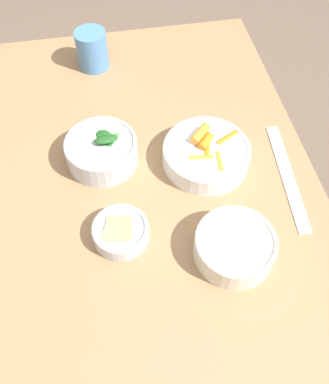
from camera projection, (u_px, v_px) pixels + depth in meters
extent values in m
plane|color=brown|center=(146.00, 329.00, 1.50)|extent=(10.00, 10.00, 0.00)
cube|color=#99724C|center=(133.00, 223.00, 0.91)|extent=(1.34, 0.86, 0.03)
cube|color=olive|center=(14.00, 148.00, 1.52)|extent=(0.06, 0.06, 0.70)
cube|color=olive|center=(215.00, 122.00, 1.60)|extent=(0.06, 0.06, 0.70)
cylinder|color=white|center=(206.00, 155.00, 0.98)|extent=(0.20, 0.20, 0.05)
torus|color=white|center=(207.00, 149.00, 0.96)|extent=(0.20, 0.20, 0.01)
cylinder|color=orange|center=(219.00, 163.00, 0.94)|extent=(0.06, 0.02, 0.02)
cylinder|color=orange|center=(215.00, 134.00, 0.99)|extent=(0.02, 0.05, 0.02)
cylinder|color=orange|center=(226.00, 140.00, 0.98)|extent=(0.05, 0.06, 0.02)
cylinder|color=orange|center=(207.00, 150.00, 0.96)|extent=(0.05, 0.03, 0.02)
cylinder|color=orange|center=(201.00, 160.00, 0.95)|extent=(0.03, 0.06, 0.02)
cylinder|color=orange|center=(200.00, 134.00, 0.97)|extent=(0.06, 0.05, 0.02)
cylinder|color=orange|center=(206.00, 142.00, 0.96)|extent=(0.05, 0.04, 0.02)
cylinder|color=silver|center=(102.00, 152.00, 0.97)|extent=(0.16, 0.16, 0.06)
torus|color=silver|center=(100.00, 143.00, 0.95)|extent=(0.16, 0.16, 0.01)
ellipsoid|color=#2D7028|center=(121.00, 160.00, 0.94)|extent=(0.05, 0.05, 0.03)
ellipsoid|color=#235B23|center=(106.00, 139.00, 0.94)|extent=(0.04, 0.06, 0.02)
ellipsoid|color=#4C933D|center=(114.00, 135.00, 0.97)|extent=(0.04, 0.04, 0.03)
ellipsoid|color=#235B23|center=(107.00, 136.00, 0.96)|extent=(0.05, 0.04, 0.03)
ellipsoid|color=#235B23|center=(105.00, 138.00, 0.96)|extent=(0.07, 0.06, 0.03)
ellipsoid|color=#4C933D|center=(80.00, 157.00, 0.94)|extent=(0.03, 0.04, 0.02)
ellipsoid|color=#2D7028|center=(104.00, 134.00, 0.97)|extent=(0.05, 0.05, 0.04)
cylinder|color=silver|center=(234.00, 247.00, 0.84)|extent=(0.16, 0.16, 0.05)
torus|color=silver|center=(236.00, 241.00, 0.81)|extent=(0.16, 0.16, 0.01)
cylinder|color=#9E6B4C|center=(234.00, 249.00, 0.84)|extent=(0.14, 0.14, 0.03)
ellipsoid|color=#AD7551|center=(233.00, 220.00, 0.86)|extent=(0.01, 0.01, 0.01)
ellipsoid|color=#AD7551|center=(238.00, 261.00, 0.80)|extent=(0.01, 0.01, 0.01)
ellipsoid|color=#AD7551|center=(239.00, 224.00, 0.85)|extent=(0.01, 0.01, 0.01)
ellipsoid|color=#8E5B3D|center=(262.00, 236.00, 0.83)|extent=(0.01, 0.01, 0.01)
ellipsoid|color=#8E5B3D|center=(222.00, 256.00, 0.81)|extent=(0.01, 0.01, 0.01)
ellipsoid|color=#A36B4C|center=(263.00, 265.00, 0.80)|extent=(0.01, 0.01, 0.01)
ellipsoid|color=#AD7551|center=(239.00, 256.00, 0.81)|extent=(0.01, 0.01, 0.01)
ellipsoid|color=#A36B4C|center=(246.00, 233.00, 0.84)|extent=(0.01, 0.01, 0.01)
ellipsoid|color=#8E5B3D|center=(235.00, 259.00, 0.81)|extent=(0.01, 0.01, 0.01)
ellipsoid|color=#8E5B3D|center=(261.00, 269.00, 0.79)|extent=(0.01, 0.01, 0.01)
ellipsoid|color=#AD7551|center=(226.00, 220.00, 0.86)|extent=(0.01, 0.01, 0.01)
ellipsoid|color=#A36B4C|center=(227.00, 271.00, 0.79)|extent=(0.01, 0.01, 0.01)
ellipsoid|color=#8E5B3D|center=(267.00, 256.00, 0.81)|extent=(0.01, 0.01, 0.01)
ellipsoid|color=#8E5B3D|center=(252.00, 225.00, 0.85)|extent=(0.01, 0.01, 0.01)
cylinder|color=beige|center=(245.00, 264.00, 0.80)|extent=(0.03, 0.03, 0.01)
cylinder|color=beige|center=(242.00, 226.00, 0.84)|extent=(0.03, 0.03, 0.01)
cylinder|color=silver|center=(121.00, 232.00, 0.87)|extent=(0.12, 0.12, 0.03)
torus|color=silver|center=(120.00, 228.00, 0.85)|extent=(0.12, 0.12, 0.01)
cube|color=tan|center=(121.00, 234.00, 0.86)|extent=(0.04, 0.05, 0.02)
cube|color=tan|center=(123.00, 230.00, 0.86)|extent=(0.06, 0.06, 0.01)
cube|color=tan|center=(113.00, 237.00, 0.85)|extent=(0.06, 0.06, 0.02)
cube|color=tan|center=(119.00, 229.00, 0.85)|extent=(0.07, 0.06, 0.01)
cube|color=silver|center=(287.00, 176.00, 0.97)|extent=(0.30, 0.05, 0.00)
cylinder|color=#4C7FB7|center=(92.00, 50.00, 1.15)|extent=(0.08, 0.08, 0.10)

